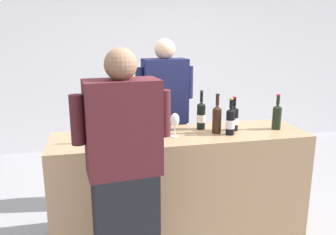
{
  "coord_description": "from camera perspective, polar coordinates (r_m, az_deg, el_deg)",
  "views": [
    {
      "loc": [
        -0.69,
        -2.6,
        1.74
      ],
      "look_at": [
        -0.11,
        0.0,
        1.08
      ],
      "focal_mm": 35.97,
      "sensor_mm": 36.0,
      "label": 1
    }
  ],
  "objects": [
    {
      "name": "wine_bottle_0",
      "position": [
        2.82,
        10.53,
        -0.63
      ],
      "size": [
        0.07,
        0.07,
        0.31
      ],
      "color": "black",
      "rests_on": "counter"
    },
    {
      "name": "ground_plane",
      "position": [
        3.2,
        2.1,
        -19.02
      ],
      "size": [
        12.0,
        12.0,
        0.0
      ],
      "primitive_type": "plane",
      "color": "gray"
    },
    {
      "name": "wine_glass",
      "position": [
        2.71,
        1.16,
        -0.58
      ],
      "size": [
        0.07,
        0.07,
        0.2
      ],
      "color": "silver",
      "rests_on": "counter"
    },
    {
      "name": "wine_bottle_8",
      "position": [
        2.84,
        8.28,
        -0.1
      ],
      "size": [
        0.08,
        0.08,
        0.33
      ],
      "color": "black",
      "rests_on": "counter"
    },
    {
      "name": "wine_bottle_3",
      "position": [
        3.08,
        17.97,
        0.25
      ],
      "size": [
        0.08,
        0.08,
        0.31
      ],
      "color": "black",
      "rests_on": "counter"
    },
    {
      "name": "person_guest",
      "position": [
        2.15,
        -7.34,
        -11.77
      ],
      "size": [
        0.59,
        0.29,
        1.67
      ],
      "color": "black",
      "rests_on": "ground_plane"
    },
    {
      "name": "wine_bottle_1",
      "position": [
        2.88,
        -5.28,
        -0.07
      ],
      "size": [
        0.08,
        0.08,
        0.33
      ],
      "color": "black",
      "rests_on": "counter"
    },
    {
      "name": "wine_bottle_7",
      "position": [
        2.68,
        -4.98,
        -1.28
      ],
      "size": [
        0.07,
        0.07,
        0.32
      ],
      "color": "black",
      "rests_on": "counter"
    },
    {
      "name": "wine_bottle_6",
      "position": [
        2.95,
        11.08,
        -0.13
      ],
      "size": [
        0.08,
        0.08,
        0.3
      ],
      "color": "black",
      "rests_on": "counter"
    },
    {
      "name": "wall_back",
      "position": [
        5.26,
        -5.04,
        10.12
      ],
      "size": [
        8.0,
        0.1,
        2.8
      ],
      "primitive_type": "cube",
      "color": "white",
      "rests_on": "ground_plane"
    },
    {
      "name": "counter",
      "position": [
        2.98,
        2.18,
        -11.47
      ],
      "size": [
        2.13,
        0.59,
        0.93
      ],
      "primitive_type": "cube",
      "color": "#9E7A56",
      "rests_on": "ground_plane"
    },
    {
      "name": "wine_bottle_4",
      "position": [
        2.9,
        -0.3,
        0.4
      ],
      "size": [
        0.08,
        0.08,
        0.35
      ],
      "color": "black",
      "rests_on": "counter"
    },
    {
      "name": "wine_bottle_2",
      "position": [
        2.59,
        -10.1,
        -1.84
      ],
      "size": [
        0.08,
        0.08,
        0.33
      ],
      "color": "black",
      "rests_on": "counter"
    },
    {
      "name": "wine_bottle_5",
      "position": [
        2.94,
        5.63,
        0.35
      ],
      "size": [
        0.08,
        0.08,
        0.34
      ],
      "color": "black",
      "rests_on": "counter"
    },
    {
      "name": "person_server",
      "position": [
        3.45,
        -0.51,
        -1.4
      ],
      "size": [
        0.59,
        0.27,
        1.7
      ],
      "color": "black",
      "rests_on": "ground_plane"
    }
  ]
}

